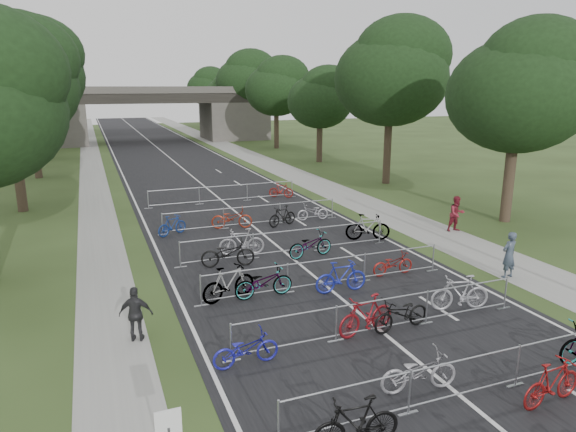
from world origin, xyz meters
The scene contains 47 objects.
road centered at (0.00, 50.00, 0.01)m, with size 11.00×140.00×0.01m, color black.
sidewalk_right centered at (8.00, 50.00, 0.01)m, with size 3.00×140.00×0.01m, color gray.
sidewalk_left centered at (-7.50, 50.00, 0.01)m, with size 2.00×140.00×0.01m, color gray.
lane_markings centered at (0.00, 50.00, 0.00)m, with size 0.12×140.00×0.00m, color silver.
overpass_bridge centered at (0.00, 65.00, 3.53)m, with size 31.00×8.00×7.05m.
tree_right_0 centered at (13.11, 15.93, 6.92)m, with size 7.17×7.17×10.93m.
tree_left_1 centered at (-11.39, 27.93, 7.30)m, with size 7.56×7.56×11.53m.
tree_right_1 centered at (13.11, 27.93, 7.90)m, with size 8.18×8.18×12.47m.
tree_left_2 centered at (-11.39, 39.93, 8.12)m, with size 8.40×8.40×12.81m.
tree_right_2 centered at (13.11, 39.93, 5.95)m, with size 6.16×6.16×9.39m.
tree_left_3 centered at (-11.39, 51.93, 6.49)m, with size 6.72×6.72×10.25m.
tree_right_3 centered at (13.11, 51.93, 6.92)m, with size 7.17×7.17×10.93m.
tree_left_4 centered at (-11.39, 63.93, 7.30)m, with size 7.56×7.56×11.53m.
tree_right_4 centered at (13.11, 63.93, 7.90)m, with size 8.18×8.18×12.47m.
tree_left_5 centered at (-11.39, 75.93, 8.12)m, with size 8.40×8.40×12.81m.
tree_right_5 centered at (13.11, 75.93, 5.95)m, with size 6.16×6.16×9.39m.
tree_left_6 centered at (-11.39, 87.93, 6.49)m, with size 6.72×6.72×10.25m.
tree_right_6 centered at (13.11, 87.93, 6.92)m, with size 7.17×7.17×10.93m.
barrier_row_1 centered at (0.00, 3.60, 0.55)m, with size 9.70×0.08×1.10m.
barrier_row_2 centered at (0.00, 7.20, 0.55)m, with size 9.70×0.08×1.10m.
barrier_row_3 centered at (0.00, 11.00, 0.55)m, with size 9.70×0.08×1.10m.
barrier_row_4 centered at (0.00, 15.00, 0.55)m, with size 9.70×0.08×1.10m.
barrier_row_5 centered at (0.00, 20.00, 0.55)m, with size 9.70×0.08×1.10m.
barrier_row_6 centered at (0.00, 26.00, 0.55)m, with size 9.70×0.08×1.10m.
bike_4 centered at (-3.17, 3.04, 0.57)m, with size 0.53×1.88×1.13m, color black.
bike_5 centered at (-0.81, 4.28, 0.51)m, with size 0.67×1.93×1.02m, color #97959C.
bike_6 centered at (1.69, 2.73, 0.55)m, with size 0.51×1.82×1.09m, color maroon.
bike_8 centered at (-4.30, 6.88, 0.47)m, with size 0.62×1.78×0.94m, color #1D1C9E.
bike_9 centered at (-0.52, 7.29, 0.59)m, with size 0.56×1.98×1.19m, color maroon.
bike_10 centered at (0.60, 7.13, 0.51)m, with size 0.68×1.96×1.03m, color black.
bike_11 centered at (3.15, 7.65, 0.59)m, with size 0.56×1.97×1.18m, color #9B9AA1.
bike_12 centered at (-3.62, 11.15, 0.61)m, with size 0.57×2.03×1.22m, color #A2A5AA.
bike_13 centered at (-2.44, 10.94, 0.55)m, with size 0.72×2.08×1.09m, color #A2A5AA.
bike_14 centered at (0.23, 10.37, 0.58)m, with size 0.54×1.92×1.15m, color #1D27A1.
bike_15 centered at (2.88, 11.19, 0.45)m, with size 0.60×1.73×0.91m, color maroon.
bike_16 centered at (-2.79, 14.40, 0.56)m, with size 0.75×2.15×1.13m, color black.
bike_17 centered at (-1.85, 15.64, 0.59)m, with size 0.55×1.95×1.17m, color #95939A.
bike_18 centered at (0.78, 14.29, 0.55)m, with size 0.73×2.08×1.09m, color #A2A5AA.
bike_19 centered at (4.30, 15.58, 0.63)m, with size 0.59×2.10×1.26m, color #A2A5AA.
bike_20 centered at (-4.17, 19.76, 0.50)m, with size 0.47×1.66×1.00m, color navy.
bike_21 centered at (-1.13, 19.92, 0.55)m, with size 0.72×2.08×1.09m, color maroon.
bike_22 centered at (1.44, 19.41, 0.53)m, with size 0.50×1.76×1.06m, color black.
bike_23 centered at (3.43, 19.97, 0.46)m, with size 0.60×1.73×0.91m, color #A4A3AA.
bike_27 centered at (3.84, 26.01, 0.48)m, with size 0.46×1.61×0.97m, color maroon.
pedestrian_a centered at (6.80, 9.37, 0.90)m, with size 0.65×0.43×1.79m, color #35404F.
pedestrian_b centered at (9.20, 15.33, 0.89)m, with size 0.87×0.68×1.79m, color maroon.
pedestrian_c centered at (-6.80, 9.31, 0.81)m, with size 0.95×0.39×1.62m, color #262629.
Camera 1 is at (-7.64, -4.72, 7.08)m, focal length 32.00 mm.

